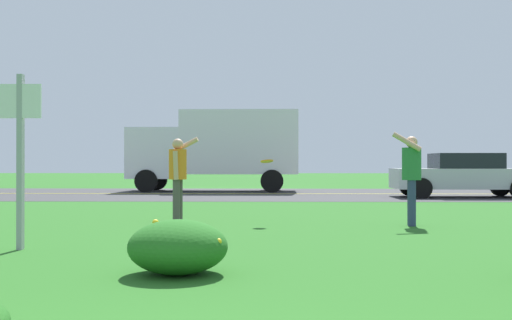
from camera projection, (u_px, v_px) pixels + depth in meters
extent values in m
plane|color=#26601E|center=(241.00, 220.00, 12.61)|extent=(120.00, 120.00, 0.00)
cube|color=#38383A|center=(255.00, 194.00, 23.24)|extent=(120.00, 9.65, 0.01)
cube|color=yellow|center=(255.00, 194.00, 23.24)|extent=(120.00, 0.16, 0.00)
ellipsoid|color=#23661E|center=(178.00, 247.00, 6.39)|extent=(1.01, 1.00, 0.55)
sphere|color=yellow|center=(185.00, 237.00, 6.23)|extent=(0.06, 0.06, 0.06)
sphere|color=yellow|center=(219.00, 241.00, 6.20)|extent=(0.06, 0.06, 0.06)
sphere|color=yellow|center=(155.00, 223.00, 6.51)|extent=(0.07, 0.07, 0.07)
cube|color=#93969B|center=(20.00, 162.00, 8.22)|extent=(0.07, 0.10, 2.27)
cube|color=silver|center=(20.00, 101.00, 8.19)|extent=(0.56, 0.03, 0.44)
cylinder|color=orange|center=(178.00, 164.00, 12.13)|extent=(0.34, 0.34, 0.58)
sphere|color=tan|center=(178.00, 144.00, 12.14)|extent=(0.21, 0.21, 0.21)
cylinder|color=#4C4742|center=(179.00, 200.00, 12.21)|extent=(0.14, 0.14, 0.81)
cylinder|color=#4C4742|center=(176.00, 201.00, 12.05)|extent=(0.14, 0.14, 0.81)
cylinder|color=tan|center=(186.00, 145.00, 12.31)|extent=(0.53, 0.17, 0.32)
cylinder|color=tan|center=(176.00, 165.00, 11.94)|extent=(0.12, 0.11, 0.54)
cylinder|color=#287038|center=(412.00, 164.00, 11.38)|extent=(0.34, 0.34, 0.58)
sphere|color=tan|center=(412.00, 142.00, 11.39)|extent=(0.21, 0.21, 0.21)
cylinder|color=navy|center=(412.00, 203.00, 11.30)|extent=(0.14, 0.14, 0.82)
cylinder|color=navy|center=(411.00, 203.00, 11.46)|extent=(0.14, 0.14, 0.82)
cylinder|color=tan|center=(407.00, 142.00, 11.21)|extent=(0.52, 0.17, 0.36)
cylinder|color=tan|center=(410.00, 165.00, 11.58)|extent=(0.12, 0.11, 0.55)
cylinder|color=orange|center=(267.00, 161.00, 11.73)|extent=(0.24, 0.24, 0.07)
torus|color=orange|center=(267.00, 161.00, 11.73)|extent=(0.24, 0.24, 0.08)
cube|color=#B7BABF|center=(462.00, 178.00, 20.90)|extent=(4.50, 1.82, 0.66)
cube|color=black|center=(465.00, 161.00, 20.90)|extent=(2.10, 1.64, 0.52)
cylinder|color=black|center=(421.00, 188.00, 20.05)|extent=(0.66, 0.22, 0.66)
cylinder|color=black|center=(409.00, 186.00, 21.83)|extent=(0.66, 0.22, 0.66)
cylinder|color=black|center=(500.00, 186.00, 21.75)|extent=(0.66, 0.22, 0.66)
cube|color=silver|center=(157.00, 153.00, 25.51)|extent=(2.10, 2.30, 2.00)
cube|color=silver|center=(240.00, 143.00, 25.43)|extent=(4.60, 2.30, 2.50)
cylinder|color=black|center=(146.00, 181.00, 24.41)|extent=(0.88, 0.26, 0.88)
cylinder|color=black|center=(157.00, 180.00, 26.61)|extent=(0.88, 0.26, 0.88)
cylinder|color=black|center=(272.00, 181.00, 24.29)|extent=(0.88, 0.26, 0.88)
cylinder|color=black|center=(272.00, 180.00, 26.49)|extent=(0.88, 0.26, 0.88)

